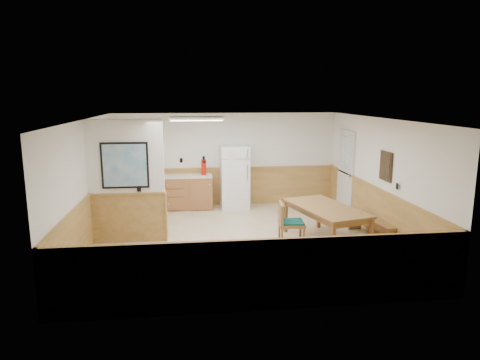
{
  "coord_description": "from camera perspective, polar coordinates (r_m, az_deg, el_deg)",
  "views": [
    {
      "loc": [
        -0.98,
        -8.43,
        2.95
      ],
      "look_at": [
        0.07,
        0.4,
        1.19
      ],
      "focal_mm": 32.0,
      "sensor_mm": 36.0,
      "label": 1
    }
  ],
  "objects": [
    {
      "name": "refrigerator",
      "position": [
        11.32,
        -0.74,
        0.41
      ],
      "size": [
        0.75,
        0.73,
        1.67
      ],
      "rotation": [
        0.0,
        0.0,
        0.02
      ],
      "color": "white",
      "rests_on": "ground"
    },
    {
      "name": "kitchen_counter",
      "position": [
        11.39,
        -7.8,
        -1.55
      ],
      "size": [
        2.2,
        0.61,
        1.0
      ],
      "color": "#965B35",
      "rests_on": "ground"
    },
    {
      "name": "partition_wall",
      "position": [
        8.89,
        -14.89,
        -0.35
      ],
      "size": [
        1.5,
        0.2,
        2.5
      ],
      "color": "white",
      "rests_on": "ground"
    },
    {
      "name": "wainscot_right",
      "position": [
        9.63,
        17.77,
        -4.1
      ],
      "size": [
        0.04,
        6.0,
        1.0
      ],
      "primitive_type": "cube",
      "color": "tan",
      "rests_on": "ground"
    },
    {
      "name": "ceiling",
      "position": [
        8.5,
        -0.18,
        8.14
      ],
      "size": [
        6.0,
        6.0,
        0.02
      ],
      "primitive_type": "cube",
      "color": "silver",
      "rests_on": "back_wall"
    },
    {
      "name": "dining_table",
      "position": [
        8.83,
        11.35,
        -4.08
      ],
      "size": [
        1.43,
        2.12,
        0.75
      ],
      "rotation": [
        0.0,
        0.0,
        0.26
      ],
      "color": "olive",
      "rests_on": "ground"
    },
    {
      "name": "right_wall",
      "position": [
        9.48,
        18.15,
        0.28
      ],
      "size": [
        0.02,
        6.0,
        2.5
      ],
      "primitive_type": "cube",
      "color": "white",
      "rests_on": "ground"
    },
    {
      "name": "back_wall",
      "position": [
        11.6,
        -1.9,
        2.75
      ],
      "size": [
        6.0,
        0.02,
        2.5
      ],
      "primitive_type": "cube",
      "color": "white",
      "rests_on": "ground"
    },
    {
      "name": "wainscot_left",
      "position": [
        9.01,
        -19.45,
        -5.27
      ],
      "size": [
        0.04,
        6.0,
        1.0
      ],
      "primitive_type": "cube",
      "color": "tan",
      "rests_on": "ground"
    },
    {
      "name": "wall_painting",
      "position": [
        9.15,
        18.85,
        1.77
      ],
      "size": [
        0.04,
        0.5,
        0.6
      ],
      "color": "#372716",
      "rests_on": "right_wall"
    },
    {
      "name": "kitchen_window",
      "position": [
        11.55,
        -12.36,
        3.96
      ],
      "size": [
        0.8,
        0.04,
        1.0
      ],
      "color": "silver",
      "rests_on": "back_wall"
    },
    {
      "name": "fluorescent_fixture",
      "position": [
        9.75,
        -5.8,
        8.16
      ],
      "size": [
        1.2,
        0.3,
        0.09
      ],
      "color": "silver",
      "rests_on": "ceiling"
    },
    {
      "name": "left_wall",
      "position": [
        8.83,
        -19.89,
        -0.6
      ],
      "size": [
        0.02,
        6.0,
        2.5
      ],
      "primitive_type": "cube",
      "color": "white",
      "rests_on": "ground"
    },
    {
      "name": "wainscot_back",
      "position": [
        11.71,
        -1.86,
        -0.9
      ],
      "size": [
        6.0,
        0.04,
        1.0
      ],
      "primitive_type": "cube",
      "color": "tan",
      "rests_on": "ground"
    },
    {
      "name": "fire_extinguisher",
      "position": [
        11.24,
        -4.85,
        1.77
      ],
      "size": [
        0.13,
        0.13,
        0.5
      ],
      "rotation": [
        0.0,
        0.0,
        -0.06
      ],
      "color": "red",
      "rests_on": "kitchen_counter"
    },
    {
      "name": "soap_bottle",
      "position": [
        11.29,
        -12.68,
        1.03
      ],
      "size": [
        0.09,
        0.09,
        0.23
      ],
      "primitive_type": "cylinder",
      "rotation": [
        0.0,
        0.0,
        -0.37
      ],
      "color": "green",
      "rests_on": "kitchen_counter"
    },
    {
      "name": "ground",
      "position": [
        8.99,
        -0.17,
        -7.99
      ],
      "size": [
        6.0,
        6.0,
        0.0
      ],
      "primitive_type": "plane",
      "color": "#C4B28D",
      "rests_on": "ground"
    },
    {
      "name": "exterior_door",
      "position": [
        11.22,
        13.88,
        1.11
      ],
      "size": [
        0.07,
        1.02,
        2.15
      ],
      "color": "silver",
      "rests_on": "ground"
    },
    {
      "name": "dining_bench",
      "position": [
        9.38,
        17.34,
        -5.51
      ],
      "size": [
        0.57,
        1.5,
        0.45
      ],
      "rotation": [
        0.0,
        0.0,
        0.18
      ],
      "color": "olive",
      "rests_on": "ground"
    },
    {
      "name": "dining_chair",
      "position": [
        8.66,
        6.29,
        -5.37
      ],
      "size": [
        0.74,
        0.54,
        0.85
      ],
      "rotation": [
        0.0,
        0.0,
        -0.09
      ],
      "color": "olive",
      "rests_on": "ground"
    }
  ]
}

